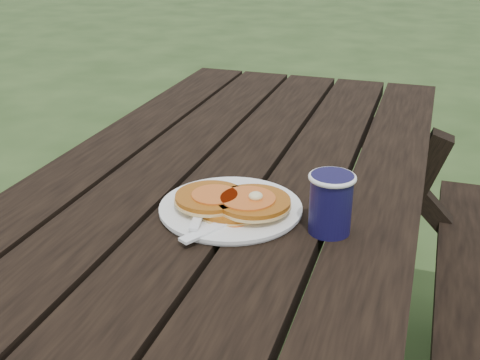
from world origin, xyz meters
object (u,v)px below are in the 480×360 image
(picnic_table, at_px, (216,355))
(pancake_stack, at_px, (233,202))
(coffee_cup, at_px, (331,200))
(plate, at_px, (231,209))

(picnic_table, distance_m, pancake_stack, 0.42)
(pancake_stack, relative_size, coffee_cup, 1.98)
(picnic_table, distance_m, plate, 0.40)
(plate, relative_size, coffee_cup, 2.40)
(pancake_stack, xyz_separation_m, coffee_cup, (0.17, -0.01, 0.03))
(plate, relative_size, pancake_stack, 1.21)
(plate, height_order, pancake_stack, pancake_stack)
(plate, bearing_deg, coffee_cup, -5.74)
(pancake_stack, height_order, coffee_cup, coffee_cup)
(picnic_table, height_order, plate, plate)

